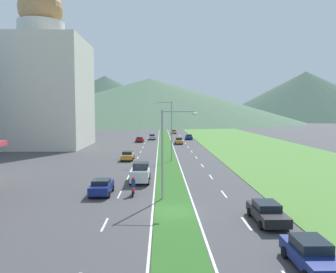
{
  "coord_description": "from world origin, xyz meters",
  "views": [
    {
      "loc": [
        -1.06,
        -26.28,
        8.11
      ],
      "look_at": [
        0.26,
        35.58,
        3.37
      ],
      "focal_mm": 35.58,
      "sensor_mm": 36.0,
      "label": 1
    }
  ],
  "objects_px": {
    "car_4": "(174,132)",
    "car_8": "(140,139)",
    "car_1": "(128,155)",
    "car_2": "(311,254)",
    "car_7": "(102,187)",
    "street_lamp_mid": "(170,127)",
    "car_0": "(152,137)",
    "car_5": "(267,212)",
    "car_6": "(189,137)",
    "pickup_truck_0": "(140,173)",
    "car_3": "(179,141)",
    "motorcycle_rider": "(133,188)",
    "street_lamp_near": "(167,147)"
  },
  "relations": [
    {
      "from": "car_4",
      "to": "car_6",
      "type": "bearing_deg",
      "value": 7.78
    },
    {
      "from": "car_4",
      "to": "motorcycle_rider",
      "type": "xyz_separation_m",
      "value": [
        -7.25,
        -87.68,
        0.04
      ]
    },
    {
      "from": "car_7",
      "to": "motorcycle_rider",
      "type": "height_order",
      "value": "motorcycle_rider"
    },
    {
      "from": "street_lamp_mid",
      "to": "car_0",
      "type": "bearing_deg",
      "value": 95.44
    },
    {
      "from": "car_2",
      "to": "pickup_truck_0",
      "type": "xyz_separation_m",
      "value": [
        -10.07,
        21.65,
        0.2
      ]
    },
    {
      "from": "street_lamp_near",
      "to": "car_6",
      "type": "bearing_deg",
      "value": 83.4
    },
    {
      "from": "car_6",
      "to": "pickup_truck_0",
      "type": "relative_size",
      "value": 0.76
    },
    {
      "from": "street_lamp_mid",
      "to": "car_3",
      "type": "distance_m",
      "value": 28.83
    },
    {
      "from": "car_0",
      "to": "car_3",
      "type": "xyz_separation_m",
      "value": [
        6.93,
        -12.76,
        0.0
      ]
    },
    {
      "from": "car_3",
      "to": "motorcycle_rider",
      "type": "xyz_separation_m",
      "value": [
        -7.08,
        -50.17,
        -0.05
      ]
    },
    {
      "from": "car_2",
      "to": "street_lamp_mid",
      "type": "bearing_deg",
      "value": -170.35
    },
    {
      "from": "car_0",
      "to": "car_4",
      "type": "relative_size",
      "value": 1.11
    },
    {
      "from": "car_2",
      "to": "car_7",
      "type": "height_order",
      "value": "car_2"
    },
    {
      "from": "car_7",
      "to": "street_lamp_mid",
      "type": "bearing_deg",
      "value": -18.47
    },
    {
      "from": "car_0",
      "to": "motorcycle_rider",
      "type": "height_order",
      "value": "motorcycle_rider"
    },
    {
      "from": "car_2",
      "to": "car_0",
      "type": "bearing_deg",
      "value": -172.55
    },
    {
      "from": "car_2",
      "to": "car_5",
      "type": "relative_size",
      "value": 0.92
    },
    {
      "from": "car_0",
      "to": "car_5",
      "type": "distance_m",
      "value": 71.64
    },
    {
      "from": "car_3",
      "to": "car_6",
      "type": "relative_size",
      "value": 1.08
    },
    {
      "from": "street_lamp_mid",
      "to": "car_6",
      "type": "relative_size",
      "value": 2.37
    },
    {
      "from": "car_5",
      "to": "motorcycle_rider",
      "type": "distance_m",
      "value": 13.1
    },
    {
      "from": "car_5",
      "to": "car_7",
      "type": "height_order",
      "value": "car_7"
    },
    {
      "from": "car_2",
      "to": "car_3",
      "type": "height_order",
      "value": "car_3"
    },
    {
      "from": "car_4",
      "to": "car_8",
      "type": "height_order",
      "value": "car_8"
    },
    {
      "from": "car_2",
      "to": "car_8",
      "type": "relative_size",
      "value": 1.01
    },
    {
      "from": "car_5",
      "to": "car_8",
      "type": "height_order",
      "value": "car_5"
    },
    {
      "from": "motorcycle_rider",
      "to": "car_2",
      "type": "bearing_deg",
      "value": -145.71
    },
    {
      "from": "car_1",
      "to": "car_2",
      "type": "xyz_separation_m",
      "value": [
        13.22,
        -38.39,
        0.02
      ]
    },
    {
      "from": "motorcycle_rider",
      "to": "car_3",
      "type": "bearing_deg",
      "value": -8.03
    },
    {
      "from": "car_3",
      "to": "street_lamp_near",
      "type": "bearing_deg",
      "value": -4.31
    },
    {
      "from": "car_1",
      "to": "motorcycle_rider",
      "type": "distance_m",
      "value": 23.37
    },
    {
      "from": "car_0",
      "to": "pickup_truck_0",
      "type": "relative_size",
      "value": 0.86
    },
    {
      "from": "street_lamp_mid",
      "to": "car_1",
      "type": "bearing_deg",
      "value": 169.36
    },
    {
      "from": "car_2",
      "to": "car_8",
      "type": "bearing_deg",
      "value": -169.35
    },
    {
      "from": "street_lamp_near",
      "to": "car_4",
      "type": "relative_size",
      "value": 1.96
    },
    {
      "from": "car_7",
      "to": "car_8",
      "type": "relative_size",
      "value": 0.97
    },
    {
      "from": "car_2",
      "to": "car_8",
      "type": "height_order",
      "value": "car_2"
    },
    {
      "from": "street_lamp_near",
      "to": "car_3",
      "type": "bearing_deg",
      "value": 85.69
    },
    {
      "from": "pickup_truck_0",
      "to": "car_8",
      "type": "bearing_deg",
      "value": 3.76
    },
    {
      "from": "car_5",
      "to": "car_0",
      "type": "bearing_deg",
      "value": -171.78
    },
    {
      "from": "car_8",
      "to": "car_2",
      "type": "bearing_deg",
      "value": -169.35
    },
    {
      "from": "car_6",
      "to": "car_7",
      "type": "xyz_separation_m",
      "value": [
        -13.76,
        -62.48,
        0.03
      ]
    },
    {
      "from": "street_lamp_near",
      "to": "motorcycle_rider",
      "type": "bearing_deg",
      "value": 153.25
    },
    {
      "from": "street_lamp_mid",
      "to": "car_0",
      "type": "relative_size",
      "value": 2.07
    },
    {
      "from": "car_1",
      "to": "car_0",
      "type": "bearing_deg",
      "value": -4.32
    },
    {
      "from": "car_3",
      "to": "pickup_truck_0",
      "type": "bearing_deg",
      "value": -8.83
    },
    {
      "from": "street_lamp_near",
      "to": "car_1",
      "type": "distance_m",
      "value": 25.84
    },
    {
      "from": "car_7",
      "to": "car_4",
      "type": "bearing_deg",
      "value": -6.78
    },
    {
      "from": "car_6",
      "to": "car_7",
      "type": "distance_m",
      "value": 63.98
    },
    {
      "from": "car_0",
      "to": "car_7",
      "type": "height_order",
      "value": "car_0"
    }
  ]
}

